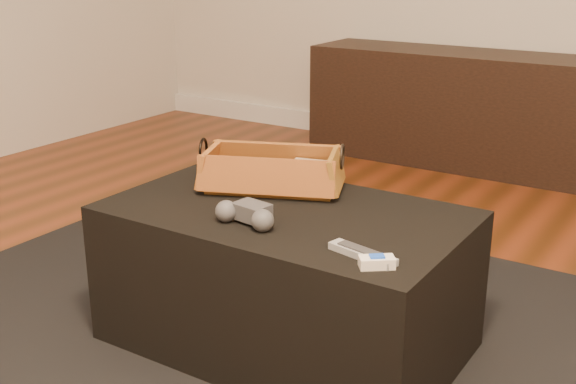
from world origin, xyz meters
The scene contains 10 objects.
baseboard centered at (0.00, 2.73, 0.06)m, with size 5.00×0.04×0.12m, color white.
media_cabinet centered at (-0.31, 2.51, 0.31)m, with size 1.55×0.45×0.61m, color black.
area_rug centered at (-0.01, 0.31, 0.01)m, with size 2.60×2.00×0.01m, color black.
ottoman centered at (-0.01, 0.36, 0.22)m, with size 1.00×0.60×0.42m, color black.
tv_remote centered at (-0.16, 0.47, 0.46)m, with size 0.23×0.05×0.02m, color black.
cloth_bundle centered at (-0.05, 0.56, 0.48)m, with size 0.12×0.08×0.06m, color tan.
wicker_basket centered at (-0.15, 0.49, 0.48)m, with size 0.48×0.37×0.15m.
game_controller centered at (-0.03, 0.21, 0.46)m, with size 0.18×0.11×0.06m.
silver_remote centered at (0.32, 0.18, 0.44)m, with size 0.19×0.08×0.02m.
cream_gadget centered at (0.38, 0.15, 0.45)m, with size 0.09×0.08×0.03m.
Camera 1 is at (1.02, -1.24, 1.13)m, focal length 45.00 mm.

